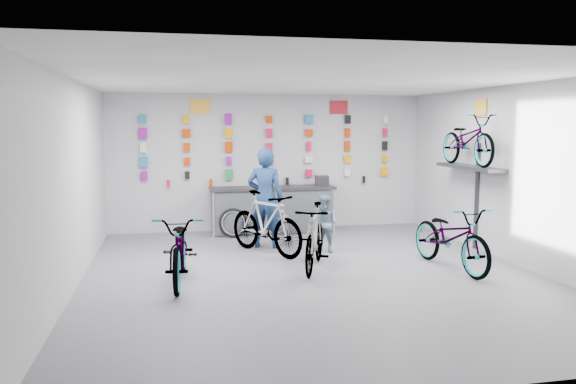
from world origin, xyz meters
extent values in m
plane|color=#56565B|center=(0.00, 0.00, 0.00)|extent=(8.00, 8.00, 0.00)
plane|color=white|center=(0.00, 0.00, 3.00)|extent=(8.00, 8.00, 0.00)
plane|color=#B6B6B8|center=(0.00, 4.00, 1.50)|extent=(7.00, 0.00, 7.00)
plane|color=#B6B6B8|center=(0.00, -4.00, 1.50)|extent=(7.00, 0.00, 7.00)
plane|color=#B6B6B8|center=(-3.50, 0.00, 1.50)|extent=(0.00, 8.00, 8.00)
plane|color=#B6B6B8|center=(3.50, 0.00, 1.50)|extent=(0.00, 8.00, 8.00)
cube|color=black|center=(0.00, 3.55, 0.45)|extent=(2.60, 0.60, 0.90)
cube|color=silver|center=(0.00, 3.25, 0.48)|extent=(2.60, 0.02, 0.90)
cube|color=silver|center=(-1.30, 3.25, 0.48)|extent=(0.04, 0.04, 0.96)
cube|color=silver|center=(1.30, 3.25, 0.48)|extent=(0.04, 0.04, 0.96)
cube|color=black|center=(0.00, 3.55, 0.97)|extent=(2.70, 0.66, 0.06)
cube|color=#931093|center=(-2.70, 3.93, 1.25)|extent=(0.13, 0.06, 0.19)
cube|color=black|center=(-1.80, 3.93, 1.25)|extent=(0.10, 0.06, 0.16)
cube|color=#1E7D40|center=(-0.90, 3.93, 1.25)|extent=(0.16, 0.06, 0.23)
cube|color=#1E7D40|center=(0.00, 3.93, 1.25)|extent=(0.12, 0.06, 0.15)
cube|color=#D21244|center=(0.90, 3.93, 1.25)|extent=(0.15, 0.06, 0.16)
cube|color=white|center=(1.80, 3.93, 1.25)|extent=(0.13, 0.06, 0.16)
cube|color=#EC9B00|center=(2.70, 3.93, 1.25)|extent=(0.16, 0.06, 0.19)
cube|color=teal|center=(-2.70, 3.93, 1.55)|extent=(0.16, 0.06, 0.23)
cube|color=#C93201|center=(-1.80, 3.93, 1.55)|extent=(0.13, 0.06, 0.16)
cube|color=#931093|center=(-0.90, 3.93, 1.55)|extent=(0.11, 0.06, 0.18)
cube|color=#1E7D40|center=(0.00, 3.93, 1.55)|extent=(0.14, 0.06, 0.24)
cube|color=white|center=(0.90, 3.93, 1.55)|extent=(0.17, 0.06, 0.14)
cube|color=#EC9B00|center=(1.80, 3.93, 1.55)|extent=(0.15, 0.06, 0.16)
cube|color=#EC9B00|center=(2.70, 3.93, 1.55)|extent=(0.11, 0.06, 0.15)
cube|color=white|center=(-2.70, 3.93, 1.85)|extent=(0.13, 0.06, 0.20)
cube|color=#C93201|center=(-1.80, 3.93, 1.85)|extent=(0.14, 0.06, 0.18)
cube|color=#C93201|center=(-0.90, 3.93, 1.85)|extent=(0.16, 0.06, 0.22)
cube|color=#D21244|center=(0.00, 3.93, 1.85)|extent=(0.13, 0.06, 0.16)
cube|color=#D21244|center=(0.90, 3.93, 1.85)|extent=(0.09, 0.06, 0.22)
cube|color=#C93201|center=(1.80, 3.93, 1.85)|extent=(0.12, 0.06, 0.24)
cube|color=black|center=(2.70, 3.93, 1.85)|extent=(0.12, 0.06, 0.21)
cube|color=#931093|center=(-2.70, 3.93, 2.15)|extent=(0.17, 0.06, 0.24)
cube|color=#C93201|center=(-1.80, 3.93, 2.15)|extent=(0.18, 0.06, 0.18)
cube|color=#EC9B00|center=(-0.90, 3.93, 2.15)|extent=(0.15, 0.06, 0.20)
cube|color=#D21244|center=(0.00, 3.93, 2.15)|extent=(0.12, 0.06, 0.19)
cube|color=#C93201|center=(0.90, 3.93, 2.15)|extent=(0.16, 0.06, 0.16)
cube|color=#C93201|center=(1.80, 3.93, 2.15)|extent=(0.11, 0.06, 0.21)
cube|color=#D21244|center=(2.70, 3.93, 2.15)|extent=(0.10, 0.06, 0.20)
cube|color=teal|center=(-2.70, 3.93, 2.45)|extent=(0.15, 0.06, 0.17)
cube|color=#EC9B00|center=(-1.80, 3.93, 2.45)|extent=(0.12, 0.06, 0.19)
cube|color=#931093|center=(-0.90, 3.93, 2.45)|extent=(0.14, 0.06, 0.24)
cube|color=#C93201|center=(0.00, 3.93, 2.45)|extent=(0.13, 0.06, 0.15)
cube|color=teal|center=(0.90, 3.93, 2.45)|extent=(0.17, 0.06, 0.21)
cube|color=black|center=(1.80, 3.93, 2.45)|extent=(0.13, 0.06, 0.19)
cube|color=white|center=(2.70, 3.93, 2.45)|extent=(0.10, 0.06, 0.18)
cylinder|color=#D21244|center=(-2.20, 3.91, 1.08)|extent=(0.07, 0.07, 0.16)
cylinder|color=#C93201|center=(-1.30, 3.91, 1.08)|extent=(0.07, 0.07, 0.16)
cylinder|color=black|center=(0.40, 3.91, 1.08)|extent=(0.07, 0.07, 0.16)
cylinder|color=#1E7D40|center=(1.30, 3.91, 1.08)|extent=(0.07, 0.07, 0.16)
cylinder|color=black|center=(2.20, 3.91, 1.08)|extent=(0.07, 0.07, 0.16)
cube|color=#333338|center=(3.30, 1.20, 1.55)|extent=(0.38, 1.90, 0.06)
cube|color=#333338|center=(3.48, 1.20, 1.00)|extent=(0.04, 0.10, 2.00)
cube|color=yellow|center=(-1.50, 3.98, 2.72)|extent=(0.42, 0.02, 0.30)
cube|color=#B31E29|center=(1.60, 3.98, 2.72)|extent=(0.42, 0.02, 0.30)
cube|color=yellow|center=(3.48, 1.20, 2.65)|extent=(0.02, 0.40, 0.30)
imported|color=gray|center=(-2.01, -0.03, 0.53)|extent=(0.85, 2.05, 1.05)
imported|color=gray|center=(0.11, 0.29, 0.54)|extent=(1.14, 1.84, 1.07)
imported|color=gray|center=(2.29, -0.09, 0.53)|extent=(0.95, 2.08, 1.06)
imported|color=gray|center=(-0.48, 1.56, 0.57)|extent=(1.45, 1.90, 1.14)
imported|color=gray|center=(3.25, 1.20, 2.05)|extent=(0.63, 1.80, 0.95)
imported|color=navy|center=(-0.39, 2.10, 0.95)|extent=(0.81, 0.67, 1.90)
imported|color=slate|center=(0.62, 1.47, 0.53)|extent=(0.65, 0.64, 1.06)
torus|color=black|center=(-0.89, 3.17, 0.30)|extent=(0.65, 0.29, 0.62)
torus|color=silver|center=(-0.89, 3.17, 0.30)|extent=(0.52, 0.21, 0.50)
cube|color=black|center=(1.10, 3.55, 1.11)|extent=(0.32, 0.33, 0.22)
camera|label=1|loc=(-2.10, -8.30, 2.34)|focal=35.00mm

